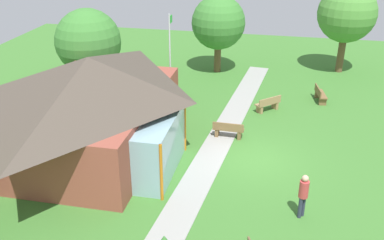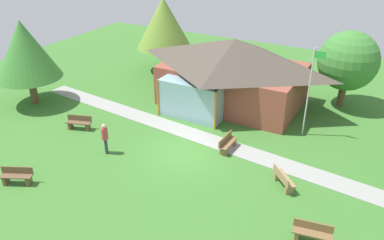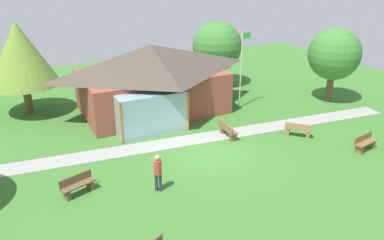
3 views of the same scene
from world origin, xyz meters
name	(u,v)px [view 1 (image 1 of 3)]	position (x,y,z in m)	size (l,w,h in m)	color
ground_plane	(253,159)	(0.00, 0.00, 0.00)	(44.00, 44.00, 0.00)	#3D752D
pavilion	(95,103)	(-0.52, 7.08, 2.29)	(9.84, 7.49, 4.40)	brown
footpath	(212,154)	(0.00, 1.88, 0.01)	(25.63, 1.30, 0.03)	#999993
flagpole	(170,57)	(4.99, 5.04, 2.88)	(0.64, 0.08, 5.20)	silver
bench_lawn_far_right	(320,95)	(7.43, -3.20, 0.40)	(1.55, 0.68, 0.84)	brown
bench_mid_right	(268,104)	(5.42, -0.35, 0.40)	(1.35, 1.39, 0.84)	#9E7A51
bench_rear_near_path	(228,130)	(1.81, 1.38, 0.40)	(0.48, 1.51, 0.84)	brown
visitor_strolling_lawn	(303,193)	(-3.73, -2.01, 1.02)	(0.34, 0.34, 1.74)	#2D3347
tree_east_hedge	(218,23)	(11.40, 3.42, 3.35)	(3.53, 3.53, 5.14)	brown
tree_behind_pavilion_right	(88,42)	(6.14, 10.26, 3.11)	(3.83, 3.83, 5.04)	brown
tree_far_east	(347,14)	(13.12, -4.75, 3.95)	(3.80, 3.80, 5.88)	brown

